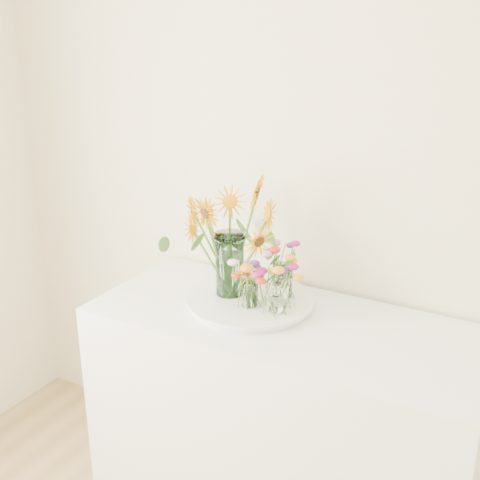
{
  "coord_description": "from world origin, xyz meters",
  "views": [
    {
      "loc": [
        0.33,
        0.2,
        1.88
      ],
      "look_at": [
        -0.66,
        1.97,
        1.15
      ],
      "focal_mm": 45.0,
      "sensor_mm": 36.0,
      "label": 1
    }
  ],
  "objects_px": {
    "tray": "(250,302)",
    "small_vase_c": "(282,281)",
    "counter": "(282,426)",
    "small_vase_b": "(276,298)",
    "mason_jar": "(230,264)",
    "small_vase_a": "(250,294)"
  },
  "relations": [
    {
      "from": "tray",
      "to": "mason_jar",
      "type": "distance_m",
      "value": 0.16
    },
    {
      "from": "counter",
      "to": "tray",
      "type": "xyz_separation_m",
      "value": [
        -0.16,
        0.04,
        0.46
      ]
    },
    {
      "from": "counter",
      "to": "small_vase_a",
      "type": "bearing_deg",
      "value": -172.29
    },
    {
      "from": "tray",
      "to": "small_vase_a",
      "type": "distance_m",
      "value": 0.09
    },
    {
      "from": "tray",
      "to": "small_vase_c",
      "type": "relative_size",
      "value": 3.45
    },
    {
      "from": "counter",
      "to": "small_vase_c",
      "type": "height_order",
      "value": "small_vase_c"
    },
    {
      "from": "counter",
      "to": "small_vase_b",
      "type": "bearing_deg",
      "value": -157.49
    },
    {
      "from": "small_vase_a",
      "to": "tray",
      "type": "bearing_deg",
      "value": 116.5
    },
    {
      "from": "mason_jar",
      "to": "small_vase_a",
      "type": "relative_size",
      "value": 2.38
    },
    {
      "from": "mason_jar",
      "to": "small_vase_c",
      "type": "xyz_separation_m",
      "value": [
        0.18,
        0.08,
        -0.06
      ]
    },
    {
      "from": "mason_jar",
      "to": "counter",
      "type": "bearing_deg",
      "value": -8.18
    },
    {
      "from": "counter",
      "to": "small_vase_b",
      "type": "height_order",
      "value": "small_vase_b"
    },
    {
      "from": "tray",
      "to": "small_vase_c",
      "type": "xyz_separation_m",
      "value": [
        0.1,
        0.07,
        0.08
      ]
    },
    {
      "from": "counter",
      "to": "tray",
      "type": "distance_m",
      "value": 0.49
    },
    {
      "from": "mason_jar",
      "to": "small_vase_b",
      "type": "distance_m",
      "value": 0.23
    },
    {
      "from": "tray",
      "to": "small_vase_c",
      "type": "distance_m",
      "value": 0.14
    },
    {
      "from": "small_vase_c",
      "to": "small_vase_a",
      "type": "bearing_deg",
      "value": -117.78
    },
    {
      "from": "small_vase_a",
      "to": "small_vase_b",
      "type": "height_order",
      "value": "small_vase_b"
    },
    {
      "from": "small_vase_b",
      "to": "small_vase_c",
      "type": "relative_size",
      "value": 0.86
    },
    {
      "from": "mason_jar",
      "to": "small_vase_c",
      "type": "distance_m",
      "value": 0.2
    },
    {
      "from": "counter",
      "to": "mason_jar",
      "type": "xyz_separation_m",
      "value": [
        -0.24,
        0.03,
        0.6
      ]
    },
    {
      "from": "tray",
      "to": "mason_jar",
      "type": "relative_size",
      "value": 1.83
    }
  ]
}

